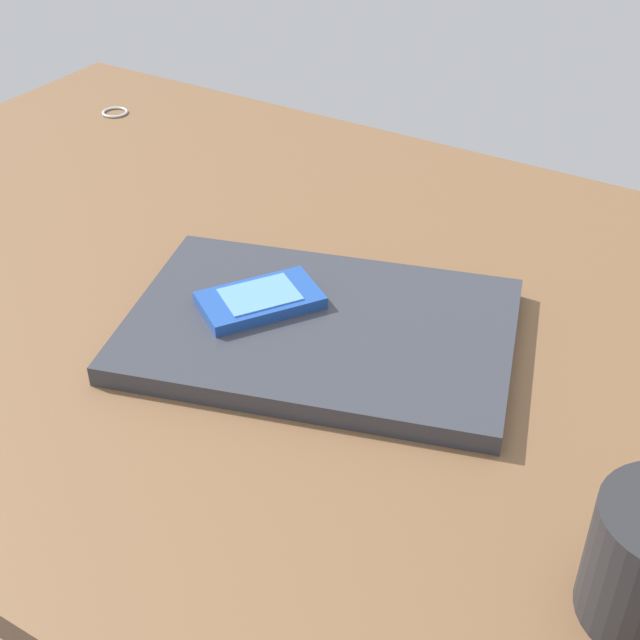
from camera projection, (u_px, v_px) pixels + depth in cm
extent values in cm
cube|color=brown|center=(274.00, 304.00, 87.39)|extent=(120.00, 80.00, 3.00)
cube|color=#33353D|center=(320.00, 330.00, 79.71)|extent=(39.35, 31.74, 1.90)
cube|color=#1E479E|center=(260.00, 300.00, 80.89)|extent=(11.10, 12.39, 1.10)
cube|color=#5993E0|center=(260.00, 294.00, 80.53)|extent=(7.70, 8.23, 0.14)
torus|color=silver|center=(115.00, 112.00, 122.77)|extent=(3.58, 3.58, 0.36)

